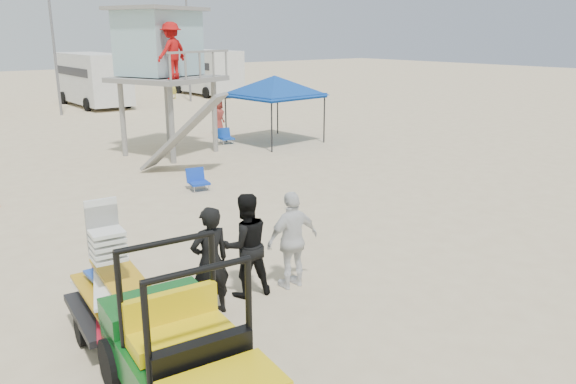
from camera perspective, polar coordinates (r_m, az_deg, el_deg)
ground at (r=9.70m, az=8.79°, el=-11.79°), size 140.00×140.00×0.00m
utility_cart at (r=6.92m, az=-10.38°, el=-14.94°), size 1.61×2.83×2.05m
surf_trailer at (r=8.92m, az=-17.42°, el=-9.38°), size 1.33×2.21×1.90m
man_left at (r=9.18m, az=-7.92°, el=-7.02°), size 0.69×0.47×1.84m
man_mid at (r=9.79m, az=-4.36°, el=-5.39°), size 1.04×0.89×1.86m
man_right at (r=10.08m, az=0.48°, el=-4.89°), size 1.08×0.50×1.80m
lifeguard_tower at (r=21.72m, az=-12.74°, el=14.03°), size 4.24×4.24×5.26m
canopy_blue at (r=23.58m, az=-1.37°, el=11.40°), size 3.34×3.34×3.19m
beach_chair_b at (r=16.75m, az=-9.20°, el=1.28°), size 0.63×0.68×0.64m
beach_chair_c at (r=23.74m, az=-6.38°, el=5.67°), size 0.63×0.68×0.64m
rv_mid_right at (r=37.96m, az=-19.22°, el=10.96°), size 2.64×7.00×3.25m
rv_far_right at (r=43.06m, az=-8.32°, el=12.14°), size 2.64×6.60×3.25m
light_pole_left at (r=34.11m, az=-22.72°, el=13.89°), size 0.14×0.14×8.00m
light_pole_right at (r=38.90m, az=-10.14°, el=14.93°), size 0.14×0.14×8.00m
distant_beachgoers at (r=28.40m, az=-26.34°, el=6.89°), size 20.62×15.24×1.85m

